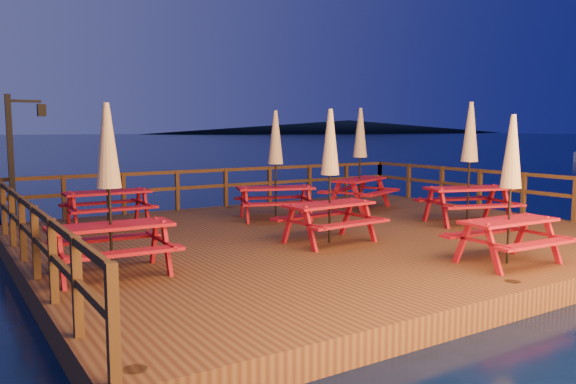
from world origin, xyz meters
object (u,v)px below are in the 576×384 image
at_px(picnic_table_2, 109,187).
at_px(picnic_table_1, 106,165).
at_px(picnic_table_0, 360,157).
at_px(lamp_post, 18,148).

bearing_deg(picnic_table_2, picnic_table_1, 78.41).
bearing_deg(picnic_table_0, lamp_post, 142.04).
bearing_deg(lamp_post, picnic_table_2, -84.52).
height_order(lamp_post, picnic_table_2, lamp_post).
xyz_separation_m(lamp_post, picnic_table_2, (0.54, -5.64, -0.44)).
xyz_separation_m(lamp_post, picnic_table_1, (1.65, -1.24, -0.40)).
height_order(picnic_table_1, picnic_table_2, picnic_table_1).
xyz_separation_m(picnic_table_0, picnic_table_1, (-6.71, 0.85, -0.05)).
distance_m(picnic_table_1, picnic_table_2, 4.54).
bearing_deg(picnic_table_1, picnic_table_0, -6.05).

